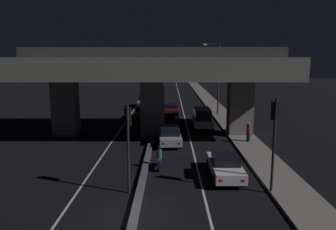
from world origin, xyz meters
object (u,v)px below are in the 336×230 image
Objects in this scene: traffic_light_right_of_median at (274,129)px; car_silver_second_oncoming at (145,101)px; traffic_light_left_of_median at (128,133)px; car_white_third at (202,117)px; car_dark_red_fourth at (171,110)px; car_silver_second at (170,135)px; motorcycle_blue_filtering_near at (159,159)px; pedestrian_on_sidewalk at (249,132)px; car_grey_lead_oncoming at (143,111)px; street_lamp at (216,74)px; car_white_lead at (225,166)px.

car_silver_second_oncoming is at bearing 106.36° from traffic_light_right_of_median.
car_white_third is at bearing 71.69° from traffic_light_left_of_median.
traffic_light_right_of_median reaches higher than car_dark_red_fourth.
motorcycle_blue_filtering_near is at bearing 171.00° from car_silver_second.
pedestrian_on_sidewalk is at bearing -45.68° from motorcycle_blue_filtering_near.
car_silver_second is at bearing 15.12° from car_grey_lead_oncoming.
motorcycle_blue_filtering_near is at bearing 5.63° from car_silver_second_oncoming.
traffic_light_right_of_median is 1.26× the size of car_dark_red_fourth.
traffic_light_right_of_median reaches higher than car_silver_second.
car_white_third is at bearing -14.47° from motorcycle_blue_filtering_near.
traffic_light_right_of_median is 1.13× the size of car_white_third.
street_lamp is at bearing 71.61° from traffic_light_left_of_median.
car_silver_second_oncoming is at bearing 9.11° from motorcycle_blue_filtering_near.
car_grey_lead_oncoming is 0.87× the size of car_silver_second_oncoming.
car_grey_lead_oncoming is at bearing 116.13° from car_dark_red_fourth.
car_dark_red_fourth is (-3.19, 6.35, -0.20)m from car_white_third.
car_silver_second_oncoming is (-6.87, 28.05, 0.23)m from car_white_lead.
car_dark_red_fourth is at bearing 8.70° from car_white_lead.
pedestrian_on_sidewalk is (8.70, 10.15, -2.26)m from traffic_light_left_of_median.
traffic_light_right_of_median is 4.12m from car_white_lead.
traffic_light_right_of_median is 23.54m from street_lamp.
car_grey_lead_oncoming reaches higher than motorcycle_blue_filtering_near.
car_grey_lead_oncoming is (-0.95, 21.40, -2.40)m from traffic_light_left_of_median.
car_dark_red_fourth is (0.11, 12.84, 0.08)m from car_silver_second.
car_white_lead is at bearing 131.54° from traffic_light_right_of_median.
street_lamp reaches higher than motorcycle_blue_filtering_near.
street_lamp reaches higher than car_silver_second_oncoming.
car_silver_second_oncoming reaches higher than motorcycle_blue_filtering_near.
car_dark_red_fourth is (2.27, 22.83, -2.43)m from traffic_light_left_of_median.
traffic_light_right_of_median reaches higher than car_white_third.
car_silver_second is 1.10× the size of car_white_third.
traffic_light_right_of_median is at bearing -172.99° from car_white_third.
motorcycle_blue_filtering_near is (-0.67, -6.21, -0.09)m from car_silver_second.
car_white_third is 13.31m from motorcycle_blue_filtering_near.
street_lamp is (0.31, 23.48, 1.68)m from traffic_light_right_of_median.
car_grey_lead_oncoming reaches higher than car_dark_red_fourth.
motorcycle_blue_filtering_near is (-6.01, 3.78, -2.81)m from traffic_light_right_of_median.
street_lamp reaches higher than traffic_light_right_of_median.
car_white_lead is 20.79m from car_dark_red_fourth.
traffic_light_right_of_median is 7.64m from motorcycle_blue_filtering_near.
street_lamp reaches higher than car_white_lead.
car_white_third reaches higher than motorcycle_blue_filtering_near.
motorcycle_blue_filtering_near is 1.08× the size of pedestrian_on_sidewalk.
traffic_light_left_of_median is 1.06× the size of car_white_third.
car_silver_second is at bearing -112.73° from street_lamp.
motorcycle_blue_filtering_near is (2.43, -17.63, -0.20)m from car_grey_lead_oncoming.
traffic_light_right_of_median reaches higher than car_white_lead.
car_dark_red_fourth reaches higher than car_white_lead.
traffic_light_right_of_median is at bearing -90.76° from street_lamp.
street_lamp is 12.24m from car_silver_second_oncoming.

